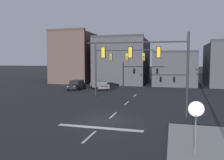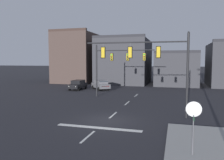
# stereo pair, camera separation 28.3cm
# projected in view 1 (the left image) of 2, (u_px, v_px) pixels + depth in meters

# --- Properties ---
(ground_plane) EXTENTS (400.00, 400.00, 0.00)m
(ground_plane) POSITION_uv_depth(u_px,v_px,m) (107.00, 121.00, 18.08)
(ground_plane) COLOR #232328
(sidewalk_near_corner) EXTENTS (5.00, 8.00, 0.15)m
(sidewalk_near_corner) POSITION_uv_depth(u_px,v_px,m) (215.00, 147.00, 12.31)
(sidewalk_near_corner) COLOR gray
(sidewalk_near_corner) RESTS_ON ground
(stop_bar_paint) EXTENTS (6.40, 0.50, 0.01)m
(stop_bar_paint) POSITION_uv_depth(u_px,v_px,m) (99.00, 128.00, 16.16)
(stop_bar_paint) COLOR silver
(stop_bar_paint) RESTS_ON ground
(lane_centreline) EXTENTS (0.16, 26.40, 0.01)m
(lane_centreline) POSITION_uv_depth(u_px,v_px,m) (113.00, 115.00, 20.00)
(lane_centreline) COLOR silver
(lane_centreline) RESTS_ON ground
(signal_mast_near_side) EXTENTS (8.79, 0.80, 7.25)m
(signal_mast_near_side) POSITION_uv_depth(u_px,v_px,m) (154.00, 60.00, 19.24)
(signal_mast_near_side) COLOR black
(signal_mast_near_side) RESTS_ON ground
(signal_mast_far_side) EXTENTS (7.86, 0.37, 7.03)m
(signal_mast_far_side) POSITION_uv_depth(u_px,v_px,m) (114.00, 62.00, 29.71)
(signal_mast_far_side) COLOR black
(signal_mast_far_side) RESTS_ON ground
(stop_sign) EXTENTS (0.76, 0.64, 2.83)m
(stop_sign) POSITION_uv_depth(u_px,v_px,m) (196.00, 115.00, 11.05)
(stop_sign) COLOR #56565B
(stop_sign) RESTS_ON ground
(car_lot_nearside) EXTENTS (4.20, 4.53, 1.61)m
(car_lot_nearside) POSITION_uv_depth(u_px,v_px,m) (99.00, 85.00, 37.86)
(car_lot_nearside) COLOR slate
(car_lot_nearside) RESTS_ON ground
(car_lot_middle) EXTENTS (1.95, 4.47, 1.61)m
(car_lot_middle) POSITION_uv_depth(u_px,v_px,m) (77.00, 85.00, 37.90)
(car_lot_middle) COLOR black
(car_lot_middle) RESTS_ON ground
(building_row) EXTENTS (51.60, 13.27, 11.49)m
(building_row) POSITION_uv_depth(u_px,v_px,m) (163.00, 62.00, 47.21)
(building_row) COLOR #473833
(building_row) RESTS_ON ground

